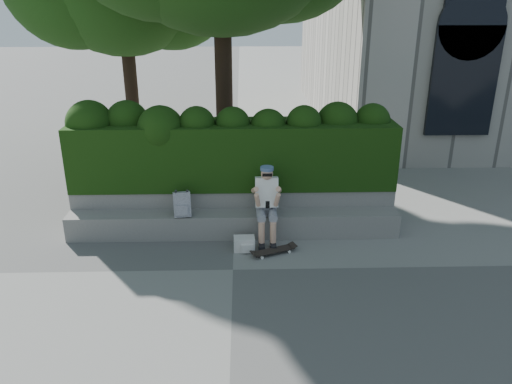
{
  "coord_description": "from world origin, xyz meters",
  "views": [
    {
      "loc": [
        0.17,
        -7.03,
        4.07
      ],
      "look_at": [
        0.4,
        1.0,
        0.95
      ],
      "focal_mm": 35.0,
      "sensor_mm": 36.0,
      "label": 1
    }
  ],
  "objects_px": {
    "person": "(267,201)",
    "backpack_ground": "(244,244)",
    "skateboard": "(274,251)",
    "backpack_plaid": "(182,204)"
  },
  "relations": [
    {
      "from": "person",
      "to": "backpack_ground",
      "type": "distance_m",
      "value": 0.85
    },
    {
      "from": "skateboard",
      "to": "backpack_plaid",
      "type": "xyz_separation_m",
      "value": [
        -1.6,
        0.64,
        0.61
      ]
    },
    {
      "from": "backpack_plaid",
      "to": "person",
      "type": "bearing_deg",
      "value": -12.5
    },
    {
      "from": "skateboard",
      "to": "backpack_ground",
      "type": "xyz_separation_m",
      "value": [
        -0.5,
        0.17,
        0.05
      ]
    },
    {
      "from": "backpack_ground",
      "to": "person",
      "type": "bearing_deg",
      "value": 40.94
    },
    {
      "from": "skateboard",
      "to": "backpack_plaid",
      "type": "bearing_deg",
      "value": 135.39
    },
    {
      "from": "person",
      "to": "skateboard",
      "type": "bearing_deg",
      "value": -79.9
    },
    {
      "from": "skateboard",
      "to": "backpack_plaid",
      "type": "distance_m",
      "value": 1.82
    },
    {
      "from": "backpack_ground",
      "to": "backpack_plaid",
      "type": "bearing_deg",
      "value": 154.26
    },
    {
      "from": "backpack_plaid",
      "to": "backpack_ground",
      "type": "bearing_deg",
      "value": -32.43
    }
  ]
}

